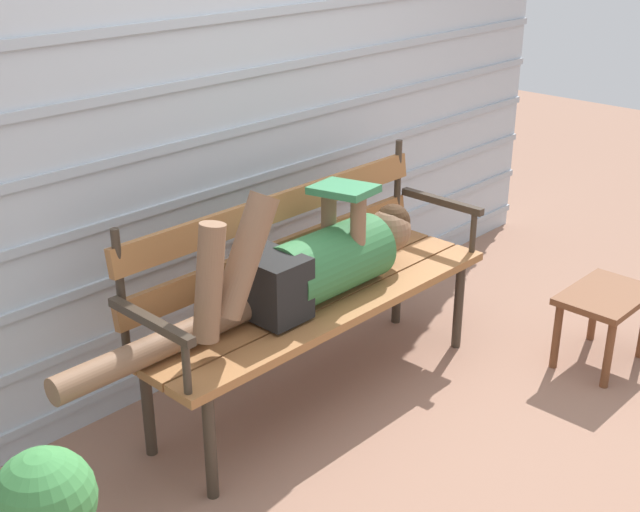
{
  "coord_description": "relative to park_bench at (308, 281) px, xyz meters",
  "views": [
    {
      "loc": [
        -2.23,
        -2.02,
        1.96
      ],
      "look_at": [
        0.0,
        0.1,
        0.65
      ],
      "focal_mm": 47.0,
      "sensor_mm": 36.0,
      "label": 1
    }
  ],
  "objects": [
    {
      "name": "park_bench",
      "position": [
        0.0,
        0.0,
        0.0
      ],
      "size": [
        1.7,
        0.48,
        0.92
      ],
      "color": "#9E6638",
      "rests_on": "ground"
    },
    {
      "name": "ground_plane",
      "position": [
        -0.0,
        -0.16,
        -0.51
      ],
      "size": [
        12.0,
        12.0,
        0.0
      ],
      "primitive_type": "plane",
      "color": "#936B56"
    },
    {
      "name": "house_siding",
      "position": [
        -0.0,
        0.48,
        0.54
      ],
      "size": [
        4.64,
        0.08,
        2.11
      ],
      "color": "#B2BCC6",
      "rests_on": "ground"
    },
    {
      "name": "footstool",
      "position": [
        1.07,
        -0.8,
        -0.23
      ],
      "size": [
        0.45,
        0.31,
        0.35
      ],
      "color": "brown",
      "rests_on": "ground"
    },
    {
      "name": "reclining_person",
      "position": [
        -0.08,
        -0.07,
        0.12
      ],
      "size": [
        1.71,
        0.27,
        0.56
      ],
      "color": "#33703D"
    }
  ]
}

